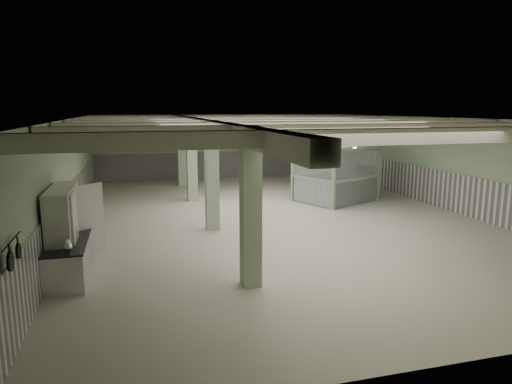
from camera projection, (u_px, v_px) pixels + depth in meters
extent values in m
plane|color=beige|center=(275.00, 218.00, 16.73)|extent=(20.00, 20.00, 0.00)
cube|color=beige|center=(276.00, 119.00, 16.08)|extent=(14.00, 20.00, 0.02)
cube|color=#A3B893|center=(222.00, 147.00, 25.89)|extent=(14.00, 0.02, 3.60)
cube|color=#A3B893|center=(476.00, 253.00, 6.92)|extent=(14.00, 0.02, 3.60)
cube|color=#A3B893|center=(67.00, 177.00, 14.59)|extent=(0.02, 20.00, 3.60)
cube|color=#A3B893|center=(442.00, 163.00, 18.22)|extent=(0.02, 20.00, 3.60)
cube|color=silver|center=(71.00, 209.00, 14.78)|extent=(0.05, 19.90, 1.50)
cube|color=silver|center=(440.00, 189.00, 18.41)|extent=(0.05, 19.90, 1.50)
cube|color=silver|center=(222.00, 165.00, 26.05)|extent=(13.90, 0.05, 1.50)
cube|color=silver|center=(206.00, 126.00, 15.47)|extent=(0.45, 19.90, 0.40)
cube|color=silver|center=(392.00, 136.00, 9.00)|extent=(13.90, 0.35, 0.32)
cube|color=silver|center=(337.00, 130.00, 11.37)|extent=(13.90, 0.35, 0.32)
cube|color=silver|center=(301.00, 127.00, 13.74)|extent=(13.90, 0.35, 0.32)
cube|color=silver|center=(276.00, 124.00, 16.11)|extent=(13.90, 0.35, 0.32)
cube|color=silver|center=(257.00, 122.00, 18.48)|extent=(13.90, 0.35, 0.32)
cube|color=silver|center=(243.00, 120.00, 20.85)|extent=(13.90, 0.35, 0.32)
cube|color=silver|center=(231.00, 119.00, 23.22)|extent=(13.90, 0.35, 0.32)
cube|color=#A2B995|center=(251.00, 208.00, 10.06)|extent=(0.42, 0.42, 3.60)
cube|color=#A2B995|center=(212.00, 176.00, 14.81)|extent=(0.42, 0.42, 3.60)
cube|color=#A2B995|center=(192.00, 159.00, 19.55)|extent=(0.42, 0.42, 3.60)
cube|color=#A2B995|center=(182.00, 151.00, 23.34)|extent=(0.42, 0.42, 3.60)
cylinder|color=black|center=(11.00, 241.00, 7.39)|extent=(0.02, 1.20, 0.02)
cone|color=#324333|center=(355.00, 145.00, 11.56)|extent=(0.44, 0.44, 0.22)
cone|color=#324333|center=(285.00, 133.00, 16.78)|extent=(0.44, 0.44, 0.22)
cone|color=#324333|center=(250.00, 128.00, 21.52)|extent=(0.44, 0.44, 0.22)
cube|color=silver|center=(75.00, 243.00, 12.14)|extent=(0.89, 5.30, 0.88)
cube|color=black|center=(74.00, 226.00, 12.06)|extent=(0.93, 5.34, 0.04)
cylinder|color=#B2B2B7|center=(65.00, 242.00, 10.45)|extent=(0.25, 0.25, 0.08)
cylinder|color=black|center=(10.00, 262.00, 7.07)|extent=(0.04, 0.31, 0.31)
cylinder|color=black|center=(18.00, 251.00, 7.59)|extent=(0.04, 0.27, 0.27)
cube|color=silver|center=(64.00, 232.00, 11.03)|extent=(0.55, 2.20, 2.02)
cube|color=silver|center=(75.00, 237.00, 10.63)|extent=(0.06, 0.83, 1.92)
cube|color=silver|center=(85.00, 225.00, 11.70)|extent=(0.65, 0.60, 1.92)
cube|color=silver|center=(77.00, 237.00, 10.64)|extent=(0.02, 0.05, 0.30)
cube|color=silver|center=(81.00, 226.00, 11.60)|extent=(0.02, 0.05, 0.30)
cube|color=gray|center=(334.00, 181.00, 17.82)|extent=(0.16, 0.16, 2.34)
cube|color=gray|center=(293.00, 174.00, 19.61)|extent=(0.16, 0.16, 2.34)
cube|color=gray|center=(378.00, 174.00, 19.54)|extent=(0.16, 0.16, 2.34)
cube|color=gray|center=(337.00, 169.00, 21.34)|extent=(0.16, 0.16, 2.34)
cube|color=gray|center=(336.00, 145.00, 19.35)|extent=(3.84, 3.59, 0.12)
cube|color=silver|center=(356.00, 192.00, 18.79)|extent=(2.42, 1.09, 1.05)
cube|color=silver|center=(358.00, 162.00, 18.57)|extent=(2.42, 1.09, 1.22)
cube|color=silver|center=(315.00, 185.00, 20.59)|extent=(2.42, 1.09, 1.05)
cube|color=silver|center=(316.00, 158.00, 20.37)|extent=(2.42, 1.09, 1.22)
cube|color=silver|center=(312.00, 192.00, 18.83)|extent=(0.90, 1.99, 1.05)
cube|color=silver|center=(313.00, 162.00, 18.60)|extent=(0.90, 1.99, 1.22)
cube|color=silver|center=(356.00, 185.00, 20.55)|extent=(0.90, 1.99, 1.05)
cube|color=silver|center=(357.00, 158.00, 20.33)|extent=(0.90, 1.99, 1.22)
cube|color=#505345|center=(364.00, 181.00, 20.59)|extent=(0.67, 0.79, 1.45)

